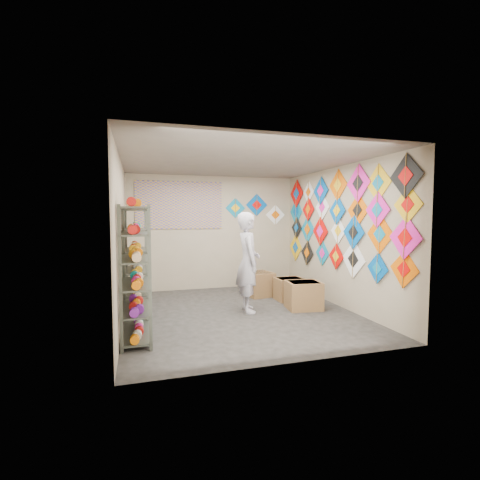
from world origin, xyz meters
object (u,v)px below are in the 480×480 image
object	(u,v)px
shopkeeper	(248,262)
shelf_rack_front	(136,273)
carton_a	(303,295)
carton_b	(290,289)
shelf_rack_back	(136,261)
carton_c	(259,284)

from	to	relation	value
shopkeeper	shelf_rack_front	bearing A→B (deg)	120.22
shopkeeper	carton_a	distance (m)	1.25
carton_b	shopkeeper	bearing A→B (deg)	-153.40
shelf_rack_front	shelf_rack_back	distance (m)	1.30
carton_a	carton_c	world-z (taller)	carton_c
shelf_rack_front	carton_c	bearing A→B (deg)	38.37
shopkeeper	carton_b	bearing A→B (deg)	-57.40
shelf_rack_front	shopkeeper	distance (m)	2.16
carton_b	carton_c	distance (m)	0.75
shelf_rack_front	carton_b	size ratio (longest dim) A/B	3.38
shelf_rack_back	shelf_rack_front	bearing A→B (deg)	-90.00
carton_a	carton_c	distance (m)	1.34
shelf_rack_back	carton_a	bearing A→B (deg)	-10.09
carton_b	carton_c	world-z (taller)	carton_c
carton_c	carton_a	bearing A→B (deg)	-80.61
shelf_rack_front	shelf_rack_back	xyz separation A→B (m)	(0.00, 1.30, 0.00)
carton_c	shopkeeper	bearing A→B (deg)	-128.46
shelf_rack_back	carton_c	xyz separation A→B (m)	(2.56, 0.73, -0.69)
carton_a	carton_b	xyz separation A→B (m)	(0.03, 0.70, -0.03)
shelf_rack_front	shopkeeper	xyz separation A→B (m)	(1.96, 0.91, -0.04)
shelf_rack_back	shopkeeper	xyz separation A→B (m)	(1.96, -0.39, -0.04)
carton_a	shelf_rack_front	bearing A→B (deg)	-158.67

